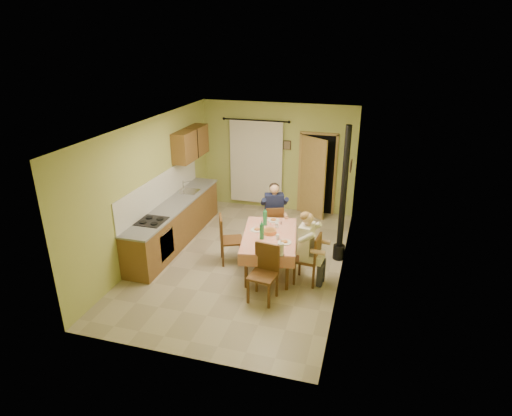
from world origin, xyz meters
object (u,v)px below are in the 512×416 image
(chair_near, at_px, (263,285))
(man_far, at_px, (274,208))
(chair_left, at_px, (231,249))
(stove_flue, at_px, (342,213))
(chair_far, at_px, (274,233))
(dining_table, at_px, (269,252))
(man_right, at_px, (308,240))
(chair_right, at_px, (307,268))

(chair_near, distance_m, man_far, 2.24)
(chair_left, relative_size, stove_flue, 0.36)
(chair_far, bearing_deg, chair_left, -144.17)
(dining_table, bearing_deg, man_right, -28.78)
(dining_table, relative_size, chair_left, 1.82)
(chair_left, distance_m, man_right, 1.76)
(chair_right, height_order, man_far, man_far)
(chair_right, bearing_deg, stove_flue, -18.22)
(chair_near, bearing_deg, chair_left, -41.94)
(chair_left, bearing_deg, man_far, 122.39)
(chair_right, relative_size, chair_left, 0.97)
(chair_near, xyz_separation_m, man_right, (0.64, 0.78, 0.59))
(chair_far, height_order, man_right, man_right)
(man_far, relative_size, stove_flue, 0.50)
(chair_far, xyz_separation_m, chair_left, (-0.66, -0.99, 0.00))
(man_right, bearing_deg, chair_right, -90.00)
(chair_right, bearing_deg, dining_table, 77.45)
(dining_table, bearing_deg, chair_near, -91.93)
(chair_left, bearing_deg, stove_flue, 84.80)
(chair_left, bearing_deg, dining_table, 59.74)
(chair_far, distance_m, man_right, 1.75)
(man_right, height_order, stove_flue, stove_flue)
(dining_table, xyz_separation_m, stove_flue, (1.29, 0.82, 0.64))
(chair_far, distance_m, chair_right, 1.66)
(man_far, relative_size, man_right, 1.00)
(dining_table, height_order, stove_flue, stove_flue)
(chair_right, relative_size, man_right, 0.71)
(man_right, bearing_deg, dining_table, 77.23)
(chair_far, bearing_deg, chair_near, -101.71)
(chair_near, xyz_separation_m, chair_left, (-0.99, 1.13, 0.00))
(chair_left, xyz_separation_m, man_right, (1.62, -0.35, 0.59))
(chair_right, xyz_separation_m, man_right, (-0.01, 0.00, 0.59))
(chair_near, relative_size, man_right, 0.73)
(chair_near, distance_m, chair_left, 1.50)
(chair_near, xyz_separation_m, chair_right, (0.65, 0.78, -0.00))
(man_right, xyz_separation_m, stove_flue, (0.50, 1.08, 0.15))
(chair_left, distance_m, man_far, 1.34)
(chair_left, relative_size, man_far, 0.73)
(dining_table, relative_size, man_far, 1.33)
(dining_table, bearing_deg, chair_left, 163.73)
(chair_far, xyz_separation_m, man_far, (-0.00, 0.01, 0.59))
(chair_near, bearing_deg, man_right, -122.05)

